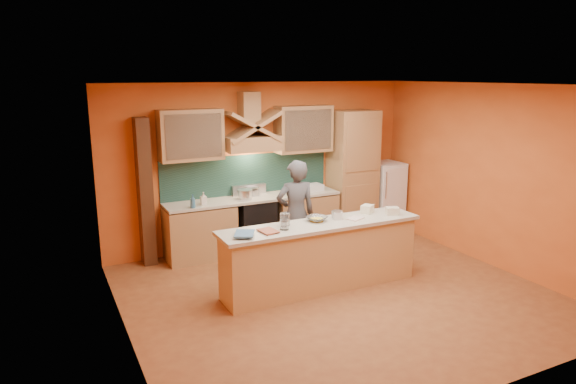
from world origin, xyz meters
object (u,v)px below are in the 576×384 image
stove (254,224)px  person (296,214)px  mixing_bowl (317,219)px  fridge (385,196)px  kitchen_scale (337,215)px

stove → person: (0.26, -1.02, 0.39)m
mixing_bowl → stove: bearing=96.2°
fridge → mixing_bowl: bearing=-144.5°
stove → fridge: (2.70, 0.00, 0.20)m
mixing_bowl → fridge: bearing=35.5°
fridge → kitchen_scale: fridge is taller
stove → fridge: bearing=0.0°
stove → mixing_bowl: size_ratio=3.26×
fridge → mixing_bowl: size_ratio=4.70×
person → kitchen_scale: person is taller
person → stove: bearing=-66.3°
person → mixing_bowl: person is taller
fridge → person: (-2.44, -1.02, 0.19)m
person → kitchen_scale: size_ratio=13.41×
person → kitchen_scale: bearing=115.5°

